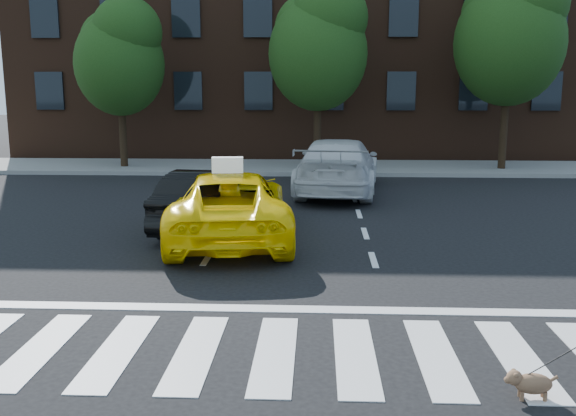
% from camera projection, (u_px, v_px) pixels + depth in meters
% --- Properties ---
extents(ground, '(120.00, 120.00, 0.00)m').
position_uv_depth(ground, '(275.00, 354.00, 8.03)').
color(ground, black).
rests_on(ground, ground).
extents(crosswalk, '(13.00, 2.40, 0.01)m').
position_uv_depth(crosswalk, '(275.00, 353.00, 8.03)').
color(crosswalk, silver).
rests_on(crosswalk, ground).
extents(stop_line, '(12.00, 0.30, 0.01)m').
position_uv_depth(stop_line, '(282.00, 309.00, 9.59)').
color(stop_line, silver).
rests_on(stop_line, ground).
extents(sidewalk_far, '(30.00, 4.00, 0.15)m').
position_uv_depth(sidewalk_far, '(304.00, 167.00, 25.17)').
color(sidewalk_far, slate).
rests_on(sidewalk_far, ground).
extents(building, '(26.00, 10.00, 12.00)m').
position_uv_depth(building, '(308.00, 28.00, 31.39)').
color(building, '#3F2316').
rests_on(building, ground).
extents(tree_left, '(3.39, 3.38, 6.50)m').
position_uv_depth(tree_left, '(120.00, 53.00, 24.15)').
color(tree_left, black).
rests_on(tree_left, ground).
extents(tree_mid, '(3.69, 3.69, 7.10)m').
position_uv_depth(tree_mid, '(319.00, 41.00, 23.74)').
color(tree_mid, black).
rests_on(tree_mid, ground).
extents(tree_right, '(4.00, 4.00, 7.70)m').
position_uv_depth(tree_right, '(511.00, 29.00, 23.34)').
color(tree_right, black).
rests_on(tree_right, ground).
extents(taxi, '(3.11, 5.61, 1.48)m').
position_uv_depth(taxi, '(230.00, 205.00, 13.80)').
color(taxi, yellow).
rests_on(taxi, ground).
extents(black_sedan, '(1.99, 4.34, 1.38)m').
position_uv_depth(black_sedan, '(209.00, 199.00, 14.85)').
color(black_sedan, black).
rests_on(black_sedan, ground).
extents(white_suv, '(2.94, 5.99, 1.68)m').
position_uv_depth(white_suv, '(338.00, 166.00, 19.61)').
color(white_suv, silver).
rests_on(white_suv, ground).
extents(dog, '(0.57, 0.24, 0.32)m').
position_uv_depth(dog, '(529.00, 383.00, 6.84)').
color(dog, brown).
rests_on(dog, ground).
extents(taxi_sign, '(0.68, 0.36, 0.32)m').
position_uv_depth(taxi_sign, '(228.00, 165.00, 13.43)').
color(taxi_sign, white).
rests_on(taxi_sign, taxi).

